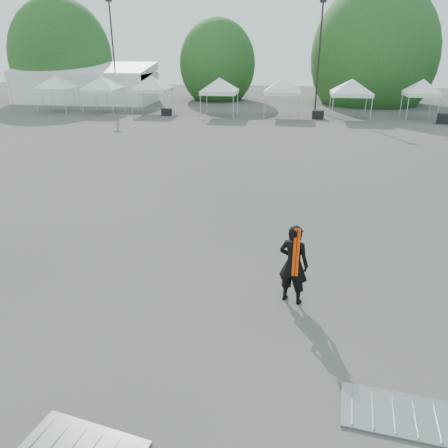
# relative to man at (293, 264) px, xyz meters

# --- Properties ---
(ground) EXTENTS (120.00, 120.00, 0.00)m
(ground) POSITION_rel_man_xyz_m (-1.17, 2.88, -1.03)
(ground) COLOR #474442
(ground) RESTS_ON ground
(marquee) EXTENTS (15.00, 6.25, 4.23)m
(marquee) POSITION_rel_man_xyz_m (-23.17, 37.88, 0.93)
(marquee) COLOR white
(marquee) RESTS_ON ground
(light_pole_west) EXTENTS (0.60, 0.25, 10.30)m
(light_pole_west) POSITION_rel_man_xyz_m (-19.17, 36.88, 4.73)
(light_pole_west) COLOR black
(light_pole_west) RESTS_ON ground
(light_pole_east) EXTENTS (0.60, 0.25, 9.80)m
(light_pole_east) POSITION_rel_man_xyz_m (1.83, 34.88, 4.48)
(light_pole_east) COLOR black
(light_pole_east) RESTS_ON ground
(tree_far_w) EXTENTS (4.80, 4.80, 7.30)m
(tree_far_w) POSITION_rel_man_xyz_m (-27.17, 40.88, 3.50)
(tree_far_w) COLOR #382314
(tree_far_w) RESTS_ON ground
(tree_mid_w) EXTENTS (4.16, 4.16, 6.33)m
(tree_mid_w) POSITION_rel_man_xyz_m (-9.17, 42.88, 2.89)
(tree_mid_w) COLOR #382314
(tree_mid_w) RESTS_ON ground
(tree_mid_e) EXTENTS (5.12, 5.12, 7.79)m
(tree_mid_e) POSITION_rel_man_xyz_m (7.83, 41.88, 3.80)
(tree_mid_e) COLOR #382314
(tree_mid_e) RESTS_ON ground
(tent_a) EXTENTS (4.39, 4.39, 3.88)m
(tent_a) POSITION_rel_man_xyz_m (-22.63, 30.69, 2.02)
(tent_a) COLOR silver
(tent_a) RESTS_ON ground
(tent_b) EXTENTS (4.42, 4.42, 3.88)m
(tent_b) POSITION_rel_man_xyz_m (-18.01, 30.64, 2.02)
(tent_b) COLOR silver
(tent_b) RESTS_ON ground
(tent_c) EXTENTS (4.57, 4.57, 3.88)m
(tent_c) POSITION_rel_man_xyz_m (-13.42, 31.31, 2.02)
(tent_c) COLOR silver
(tent_c) RESTS_ON ground
(tent_d) EXTENTS (4.37, 4.37, 3.88)m
(tent_d) POSITION_rel_man_xyz_m (-6.85, 30.22, 2.02)
(tent_d) COLOR silver
(tent_d) RESTS_ON ground
(tent_e) EXTENTS (4.43, 4.43, 3.88)m
(tent_e) POSITION_rel_man_xyz_m (-1.29, 30.63, 2.02)
(tent_e) COLOR silver
(tent_e) RESTS_ON ground
(tent_f) EXTENTS (4.74, 4.74, 3.88)m
(tent_f) POSITION_rel_man_xyz_m (4.58, 30.51, 2.02)
(tent_f) COLOR silver
(tent_f) RESTS_ON ground
(tent_g) EXTENTS (3.79, 3.79, 3.88)m
(tent_g) POSITION_rel_man_xyz_m (10.49, 31.23, 2.02)
(tent_g) COLOR silver
(tent_g) RESTS_ON ground
(man) EXTENTS (0.88, 0.72, 2.06)m
(man) POSITION_rel_man_xyz_m (0.00, 0.00, 0.00)
(man) COLOR black
(man) RESTS_ON ground
(barrier_mid) EXTENTS (2.25, 1.31, 0.07)m
(barrier_mid) POSITION_rel_man_xyz_m (2.00, -3.46, -1.00)
(barrier_mid) COLOR gray
(barrier_mid) RESTS_ON ground
(crate_west) EXTENTS (0.91, 0.77, 0.62)m
(crate_west) POSITION_rel_man_xyz_m (-11.68, 29.76, -0.72)
(crate_west) COLOR black
(crate_west) RESTS_ON ground
(crate_mid) EXTENTS (1.04, 0.87, 0.73)m
(crate_mid) POSITION_rel_man_xyz_m (1.91, 29.93, -0.67)
(crate_mid) COLOR black
(crate_mid) RESTS_ON ground
(crate_east) EXTENTS (1.19, 1.03, 0.80)m
(crate_east) POSITION_rel_man_xyz_m (11.97, 29.01, -0.64)
(crate_east) COLOR black
(crate_east) RESTS_ON ground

